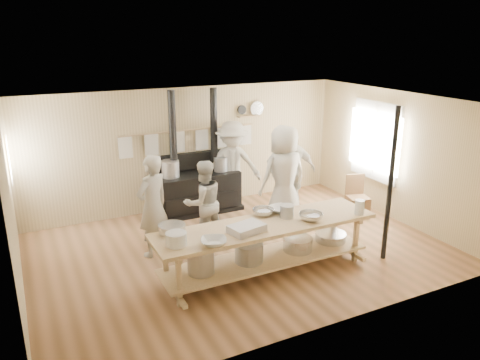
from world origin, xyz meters
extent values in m
plane|color=brown|center=(0.00, 0.00, 0.00)|extent=(7.00, 7.00, 0.00)
plane|color=tan|center=(0.00, 2.50, 1.30)|extent=(7.00, 0.00, 7.00)
plane|color=tan|center=(0.00, -2.50, 1.30)|extent=(7.00, 0.00, 7.00)
plane|color=tan|center=(-3.50, 0.00, 1.30)|extent=(0.00, 5.00, 5.00)
plane|color=tan|center=(3.50, 0.00, 1.30)|extent=(0.00, 5.00, 5.00)
plane|color=beige|center=(0.00, 0.00, 2.60)|extent=(7.00, 7.00, 0.00)
cube|color=beige|center=(3.47, 0.60, 1.50)|extent=(0.06, 1.35, 1.65)
plane|color=white|center=(3.43, 0.60, 1.50)|extent=(0.00, 1.50, 1.50)
cube|color=beige|center=(3.42, 0.60, 1.50)|extent=(0.02, 0.03, 1.50)
plane|color=white|center=(-3.45, 2.00, 1.60)|extent=(0.00, 0.90, 0.90)
cube|color=black|center=(0.00, 2.10, 0.42)|extent=(1.80, 0.70, 0.85)
cube|color=black|center=(0.00, 2.10, 0.05)|extent=(1.90, 0.75, 0.10)
cube|color=black|center=(0.00, 2.40, 1.05)|extent=(1.80, 0.12, 0.35)
cylinder|color=black|center=(-0.45, 2.15, 1.73)|extent=(0.15, 0.15, 1.75)
cylinder|color=black|center=(0.45, 2.15, 1.73)|extent=(0.15, 0.15, 1.75)
cylinder|color=#B2B2B7|center=(-0.55, 2.10, 1.02)|extent=(0.36, 0.36, 0.34)
cylinder|color=gray|center=(0.55, 2.05, 1.00)|extent=(0.30, 0.30, 0.30)
cylinder|color=tan|center=(0.00, 2.40, 1.72)|extent=(3.00, 0.04, 0.04)
cube|color=silver|center=(-1.35, 2.40, 1.50)|extent=(0.28, 0.01, 0.46)
cube|color=silver|center=(-0.81, 2.40, 1.50)|extent=(0.28, 0.01, 0.46)
cube|color=silver|center=(-0.27, 2.40, 1.50)|extent=(0.28, 0.01, 0.46)
cube|color=silver|center=(0.27, 2.40, 1.50)|extent=(0.28, 0.01, 0.46)
cube|color=silver|center=(0.81, 2.40, 1.50)|extent=(0.28, 0.01, 0.46)
cube|color=silver|center=(1.35, 2.40, 1.50)|extent=(0.28, 0.01, 0.46)
cube|color=tan|center=(1.40, 2.42, 1.90)|extent=(0.50, 0.14, 0.03)
cylinder|color=black|center=(1.25, 2.44, 2.05)|extent=(0.20, 0.04, 0.20)
cylinder|color=silver|center=(1.62, 2.44, 2.05)|extent=(0.32, 0.03, 0.32)
cube|color=tan|center=(0.00, -0.90, 0.82)|extent=(3.60, 0.90, 0.06)
cube|color=tan|center=(0.00, -0.90, 0.25)|extent=(3.40, 0.80, 0.04)
cube|color=tan|center=(0.00, -0.90, 0.20)|extent=(3.30, 0.06, 0.06)
cube|color=tan|center=(-1.55, -1.20, 0.42)|extent=(0.07, 0.07, 0.85)
cube|color=tan|center=(-1.55, -0.60, 0.42)|extent=(0.07, 0.07, 0.85)
cube|color=tan|center=(1.55, -1.20, 0.42)|extent=(0.07, 0.07, 0.85)
cube|color=tan|center=(1.55, -0.60, 0.42)|extent=(0.07, 0.07, 0.85)
cylinder|color=#B2B2B7|center=(-1.10, -0.90, 0.46)|extent=(0.40, 0.40, 0.38)
cylinder|color=gray|center=(-0.30, -0.90, 0.42)|extent=(0.44, 0.44, 0.30)
cylinder|color=silver|center=(0.60, -0.90, 0.38)|extent=(0.48, 0.48, 0.22)
cylinder|color=silver|center=(1.30, -0.90, 0.34)|extent=(0.52, 0.52, 0.14)
cylinder|color=black|center=(2.05, -1.35, 1.30)|extent=(0.08, 0.08, 2.60)
imported|color=#A9A596|center=(-1.38, 0.54, 0.89)|extent=(0.77, 0.67, 1.78)
imported|color=#A9A596|center=(-0.44, 0.59, 0.77)|extent=(0.79, 0.64, 1.55)
imported|color=#A9A596|center=(1.30, 0.72, 1.00)|extent=(0.98, 0.65, 2.00)
imported|color=#A9A596|center=(1.65, 0.99, 0.95)|extent=(1.14, 0.54, 1.89)
imported|color=#A9A596|center=(0.78, 1.95, 0.96)|extent=(1.37, 0.98, 1.92)
cube|color=brown|center=(2.88, 0.34, 0.22)|extent=(0.50, 0.50, 0.44)
cube|color=brown|center=(2.93, 0.51, 0.63)|extent=(0.40, 0.14, 0.48)
imported|color=white|center=(-1.03, -1.23, 0.89)|extent=(0.47, 0.47, 0.09)
imported|color=silver|center=(0.13, -0.57, 0.90)|extent=(0.46, 0.46, 0.11)
imported|color=white|center=(0.45, -0.57, 0.89)|extent=(0.43, 0.43, 0.09)
imported|color=silver|center=(0.70, -1.09, 0.91)|extent=(0.52, 0.52, 0.12)
cube|color=#B2B2B7|center=(-0.42, -1.05, 0.91)|extent=(0.58, 0.45, 0.11)
cylinder|color=silver|center=(-1.41, -0.57, 0.91)|extent=(0.43, 0.43, 0.13)
cylinder|color=gray|center=(0.42, -0.82, 0.95)|extent=(0.27, 0.27, 0.21)
cylinder|color=white|center=(-1.50, -1.01, 0.94)|extent=(0.40, 0.40, 0.19)
cylinder|color=white|center=(1.55, -1.23, 0.97)|extent=(0.17, 0.17, 0.24)
camera|label=1|loc=(-3.34, -6.71, 3.69)|focal=35.00mm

